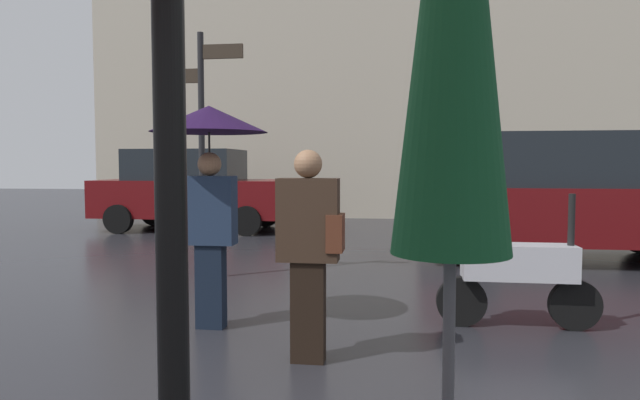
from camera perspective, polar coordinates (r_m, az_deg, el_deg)
name	(u,v)px	position (r m, az deg, el deg)	size (l,w,h in m)	color
folded_patio_umbrella_near	(454,4)	(1.71, 13.45, 18.85)	(0.36, 0.36, 2.81)	black
pedestrian_with_umbrella	(209,150)	(5.16, -11.19, 5.04)	(1.05, 1.05, 2.02)	black
pedestrian_with_bag	(310,242)	(4.22, -1.00, -4.34)	(0.50, 0.24, 1.61)	black
parked_scooter	(513,268)	(5.44, 19.02, -6.51)	(1.46, 0.32, 1.23)	black
parked_car_left	(193,189)	(13.13, -12.77, 1.09)	(4.41, 1.96, 1.84)	#590C0F
parked_car_right	(563,197)	(9.45, 23.44, 0.25)	(4.52, 2.01, 1.97)	#590C0F
street_signpost	(202,131)	(7.47, -11.91, 6.85)	(1.08, 0.08, 3.19)	black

